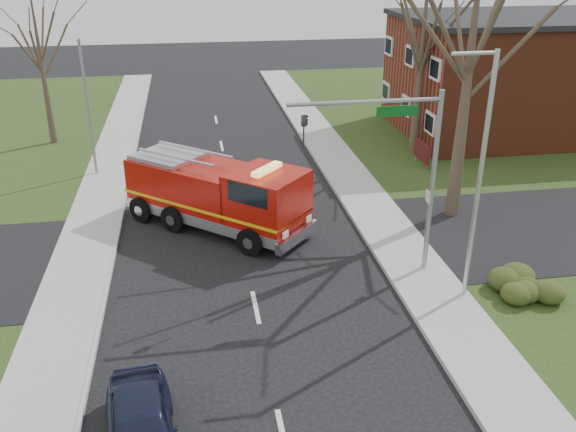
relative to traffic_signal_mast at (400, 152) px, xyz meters
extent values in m
plane|color=black|center=(-5.21, -1.50, -4.71)|extent=(120.00, 120.00, 0.00)
cube|color=#A0A09A|center=(0.99, -1.50, -4.63)|extent=(2.40, 80.00, 0.15)
cube|color=#A0A09A|center=(-11.41, -1.50, -4.63)|extent=(2.40, 80.00, 0.15)
cube|color=maroon|center=(13.79, 16.50, -1.21)|extent=(15.00, 10.00, 7.00)
cube|color=black|center=(13.79, 16.50, 2.39)|extent=(15.40, 10.40, 0.30)
cube|color=silver|center=(6.24, 16.50, -2.71)|extent=(0.12, 1.40, 1.20)
cube|color=#501215|center=(5.29, 11.00, -3.81)|extent=(0.12, 2.00, 1.00)
cylinder|color=gray|center=(5.29, 10.20, -4.26)|extent=(0.08, 0.08, 0.90)
cylinder|color=gray|center=(5.29, 11.80, -4.26)|extent=(0.08, 0.08, 0.90)
ellipsoid|color=#2F3F17|center=(3.79, -2.50, -4.13)|extent=(2.80, 2.00, 0.90)
cone|color=#3F3025|center=(4.29, 4.50, 1.29)|extent=(0.64, 0.64, 12.00)
cone|color=#3F3025|center=(5.79, 13.50, 0.54)|extent=(0.56, 0.56, 10.50)
cone|color=#3F3025|center=(-15.21, 18.50, -0.21)|extent=(0.44, 0.44, 9.00)
cylinder|color=gray|center=(1.29, 0.00, -1.31)|extent=(0.18, 0.18, 6.80)
cylinder|color=gray|center=(-1.31, 0.00, 1.79)|extent=(5.20, 0.14, 0.14)
cube|color=#0C591E|center=(-0.21, 0.00, 1.44)|extent=(1.40, 0.06, 0.35)
imported|color=black|center=(-3.31, 0.00, 1.44)|extent=(0.22, 0.18, 1.10)
cylinder|color=#B7BABF|center=(1.99, -2.00, -0.51)|extent=(0.16, 0.16, 8.40)
cylinder|color=#B7BABF|center=(1.29, -2.00, 3.59)|extent=(1.40, 0.12, 0.12)
cylinder|color=gray|center=(-12.01, 12.50, -1.21)|extent=(0.14, 0.14, 7.00)
cube|color=#A01007|center=(-7.06, 5.98, -3.11)|extent=(5.77, 5.56, 2.16)
cube|color=#A01007|center=(-4.14, 3.38, -2.96)|extent=(3.78, 3.78, 2.47)
cube|color=#B7BABF|center=(-6.14, 5.16, -3.99)|extent=(7.78, 7.36, 0.46)
cube|color=#E5B20C|center=(-6.14, 5.16, -3.42)|extent=(7.79, 7.36, 0.12)
cube|color=black|center=(-3.30, 2.62, -2.19)|extent=(1.66, 1.84, 0.87)
cube|color=#E5D866|center=(-4.14, 3.38, -1.57)|extent=(1.37, 1.47, 0.19)
cylinder|color=black|center=(-4.95, 2.31, -4.14)|extent=(1.08, 1.02, 1.13)
cylinder|color=black|center=(-3.17, 4.31, -4.14)|extent=(1.08, 1.02, 1.13)
cylinder|color=black|center=(-9.33, 6.22, -4.14)|extent=(1.08, 1.02, 1.13)
cylinder|color=black|center=(-7.55, 8.21, -4.14)|extent=(1.08, 1.02, 1.13)
imported|color=#181D35|center=(-8.61, -7.33, -4.00)|extent=(2.12, 4.29, 1.41)
camera|label=1|loc=(-6.96, -18.86, 6.54)|focal=38.00mm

